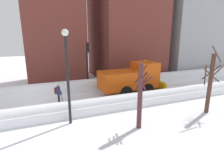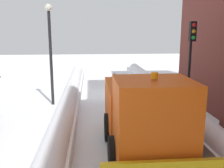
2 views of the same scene
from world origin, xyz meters
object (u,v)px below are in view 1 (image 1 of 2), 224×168
(skier, at_px, (58,92))
(bare_tree_near, at_px, (140,95))
(traffic_light_pole, at_px, (88,57))
(street_lamp, at_px, (67,67))
(bare_tree_mid, at_px, (210,83))
(plow_truck, at_px, (132,78))

(skier, bearing_deg, bare_tree_near, 34.35)
(traffic_light_pole, height_order, bare_tree_near, traffic_light_pole)
(traffic_light_pole, xyz_separation_m, bare_tree_near, (9.05, 0.59, -1.23))
(street_lamp, bearing_deg, bare_tree_mid, 77.87)
(traffic_light_pole, relative_size, street_lamp, 0.82)
(plow_truck, height_order, bare_tree_mid, bare_tree_mid)
(plow_truck, xyz_separation_m, bare_tree_mid, (6.01, 2.83, 0.72))
(plow_truck, bearing_deg, traffic_light_pole, -130.87)
(plow_truck, bearing_deg, street_lamp, -58.00)
(skier, bearing_deg, bare_tree_mid, 59.53)
(skier, xyz_separation_m, street_lamp, (3.61, 0.25, 2.55))
(plow_truck, height_order, traffic_light_pole, traffic_light_pole)
(traffic_light_pole, height_order, street_lamp, street_lamp)
(bare_tree_near, bearing_deg, street_lamp, -120.13)
(bare_tree_near, bearing_deg, bare_tree_mid, 91.41)
(bare_tree_mid, bearing_deg, bare_tree_near, -88.59)
(skier, distance_m, street_lamp, 4.42)
(traffic_light_pole, relative_size, bare_tree_mid, 0.99)
(skier, bearing_deg, street_lamp, 4.04)
(skier, height_order, traffic_light_pole, traffic_light_pole)
(skier, relative_size, traffic_light_pole, 0.39)
(street_lamp, xyz_separation_m, bare_tree_near, (2.13, 3.67, -1.52))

